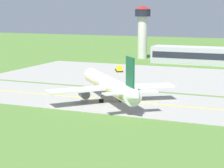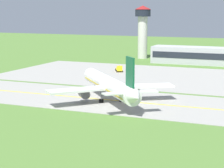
# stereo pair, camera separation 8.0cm
# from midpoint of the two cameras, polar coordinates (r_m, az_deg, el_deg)

# --- Properties ---
(ground_plane) EXTENTS (500.00, 500.00, 0.00)m
(ground_plane) POSITION_cam_midpoint_polar(r_m,az_deg,el_deg) (106.66, 2.60, -2.44)
(ground_plane) COLOR #517A33
(taxiway_strip) EXTENTS (240.00, 28.00, 0.10)m
(taxiway_strip) POSITION_cam_midpoint_polar(r_m,az_deg,el_deg) (106.65, 2.60, -2.41)
(taxiway_strip) COLOR #9E9B93
(taxiway_strip) RESTS_ON ground
(apron_pad) EXTENTS (140.00, 52.00, 0.10)m
(apron_pad) POSITION_cam_midpoint_polar(r_m,az_deg,el_deg) (143.99, 12.17, 0.60)
(apron_pad) COLOR #9E9B93
(apron_pad) RESTS_ON ground
(taxiway_centreline) EXTENTS (220.00, 0.60, 0.01)m
(taxiway_centreline) POSITION_cam_midpoint_polar(r_m,az_deg,el_deg) (106.63, 2.60, -2.39)
(taxiway_centreline) COLOR yellow
(taxiway_centreline) RESTS_ON taxiway_strip
(airplane_lead) EXTENTS (29.77, 32.54, 12.70)m
(airplane_lead) POSITION_cam_midpoint_polar(r_m,az_deg,el_deg) (106.91, -0.36, -0.14)
(airplane_lead) COLOR white
(airplane_lead) RESTS_ON ground
(service_truck_fuel) EXTENTS (4.76, 6.63, 2.59)m
(service_truck_fuel) POSITION_cam_midpoint_polar(r_m,az_deg,el_deg) (157.75, 0.94, 2.04)
(service_truck_fuel) COLOR yellow
(service_truck_fuel) RESTS_ON ground
(terminal_building) EXTENTS (46.82, 10.55, 8.37)m
(terminal_building) POSITION_cam_midpoint_polar(r_m,az_deg,el_deg) (183.27, 12.62, 3.67)
(terminal_building) COLOR #B2B2B7
(terminal_building) RESTS_ON ground
(control_tower) EXTENTS (7.60, 7.60, 24.48)m
(control_tower) POSITION_cam_midpoint_polar(r_m,az_deg,el_deg) (201.33, 4.07, 7.64)
(control_tower) COLOR silver
(control_tower) RESTS_ON ground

